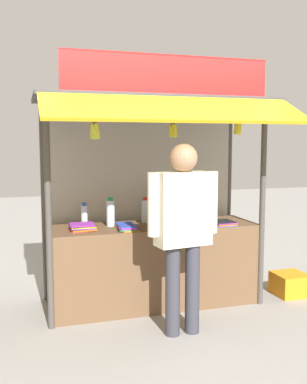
{
  "coord_description": "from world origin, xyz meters",
  "views": [
    {
      "loc": [
        -1.32,
        -4.36,
        1.73
      ],
      "look_at": [
        0.0,
        0.0,
        1.21
      ],
      "focal_mm": 41.12,
      "sensor_mm": 36.0,
      "label": 1
    }
  ],
  "objects_px": {
    "water_bottle_mid_right": "(111,213)",
    "water_bottle_left": "(176,210)",
    "water_bottle_center": "(145,211)",
    "magazine_stack_front_left": "(83,227)",
    "water_bottle_right": "(165,208)",
    "magazine_stack_back_left": "(203,219)",
    "banana_bunch_rightmost": "(173,130)",
    "banana_bunch_inner_right": "(95,131)",
    "magazine_stack_far_left": "(127,227)",
    "magazine_stack_far_right": "(223,223)",
    "banana_bunch_inner_left": "(238,128)",
    "plastic_crate": "(290,284)",
    "water_bottle_back_right": "(194,207)",
    "water_bottle_mid_left": "(84,215)",
    "vendor_person": "(183,221)"
  },
  "relations": [
    {
      "from": "water_bottle_mid_right",
      "to": "water_bottle_left",
      "type": "distance_m",
      "value": 0.77
    },
    {
      "from": "water_bottle_center",
      "to": "magazine_stack_front_left",
      "type": "xyz_separation_m",
      "value": [
        -0.71,
        -0.23,
        -0.1
      ]
    },
    {
      "from": "water_bottle_right",
      "to": "magazine_stack_back_left",
      "type": "height_order",
      "value": "water_bottle_right"
    },
    {
      "from": "magazine_stack_front_left",
      "to": "banana_bunch_rightmost",
      "type": "xyz_separation_m",
      "value": [
        0.81,
        -0.37,
        0.94
      ]
    },
    {
      "from": "banana_bunch_inner_right",
      "to": "banana_bunch_rightmost",
      "type": "relative_size",
      "value": 1.07
    },
    {
      "from": "magazine_stack_far_left",
      "to": "magazine_stack_front_left",
      "type": "bearing_deg",
      "value": 169.24
    },
    {
      "from": "magazine_stack_far_right",
      "to": "banana_bunch_inner_left",
      "type": "relative_size",
      "value": 1.05
    },
    {
      "from": "magazine_stack_far_right",
      "to": "magazine_stack_back_left",
      "type": "bearing_deg",
      "value": 122.49
    },
    {
      "from": "magazine_stack_far_right",
      "to": "water_bottle_left",
      "type": "bearing_deg",
      "value": 134.59
    },
    {
      "from": "water_bottle_right",
      "to": "banana_bunch_inner_left",
      "type": "height_order",
      "value": "banana_bunch_inner_left"
    },
    {
      "from": "water_bottle_right",
      "to": "banana_bunch_rightmost",
      "type": "height_order",
      "value": "banana_bunch_rightmost"
    },
    {
      "from": "plastic_crate",
      "to": "water_bottle_back_right",
      "type": "bearing_deg",
      "value": 160.4
    },
    {
      "from": "banana_bunch_inner_right",
      "to": "plastic_crate",
      "type": "distance_m",
      "value": 2.83
    },
    {
      "from": "water_bottle_center",
      "to": "water_bottle_mid_right",
      "type": "bearing_deg",
      "value": -165.35
    },
    {
      "from": "water_bottle_mid_right",
      "to": "water_bottle_left",
      "type": "relative_size",
      "value": 1.27
    },
    {
      "from": "plastic_crate",
      "to": "water_bottle_mid_right",
      "type": "bearing_deg",
      "value": 172.77
    },
    {
      "from": "water_bottle_mid_left",
      "to": "banana_bunch_inner_left",
      "type": "bearing_deg",
      "value": -22.63
    },
    {
      "from": "plastic_crate",
      "to": "banana_bunch_inner_left",
      "type": "bearing_deg",
      "value": -163.5
    },
    {
      "from": "banana_bunch_rightmost",
      "to": "vendor_person",
      "type": "xyz_separation_m",
      "value": [
        -0.03,
        -0.36,
        -0.8
      ]
    },
    {
      "from": "water_bottle_mid_right",
      "to": "banana_bunch_rightmost",
      "type": "distance_m",
      "value": 1.1
    },
    {
      "from": "magazine_stack_far_left",
      "to": "water_bottle_center",
      "type": "bearing_deg",
      "value": 48.38
    },
    {
      "from": "magazine_stack_far_left",
      "to": "water_bottle_back_right",
      "type": "bearing_deg",
      "value": 20.91
    },
    {
      "from": "magazine_stack_far_left",
      "to": "plastic_crate",
      "type": "height_order",
      "value": "magazine_stack_far_left"
    },
    {
      "from": "water_bottle_left",
      "to": "plastic_crate",
      "type": "height_order",
      "value": "water_bottle_left"
    },
    {
      "from": "banana_bunch_inner_right",
      "to": "banana_bunch_inner_left",
      "type": "relative_size",
      "value": 1.2
    },
    {
      "from": "magazine_stack_back_left",
      "to": "banana_bunch_inner_right",
      "type": "bearing_deg",
      "value": -160.83
    },
    {
      "from": "water_bottle_center",
      "to": "plastic_crate",
      "type": "relative_size",
      "value": 0.79
    },
    {
      "from": "magazine_stack_front_left",
      "to": "magazine_stack_far_right",
      "type": "height_order",
      "value": "magazine_stack_front_left"
    },
    {
      "from": "water_bottle_center",
      "to": "water_bottle_right",
      "type": "distance_m",
      "value": 0.24
    },
    {
      "from": "water_bottle_right",
      "to": "magazine_stack_front_left",
      "type": "relative_size",
      "value": 1.1
    },
    {
      "from": "banana_bunch_inner_right",
      "to": "plastic_crate",
      "type": "height_order",
      "value": "banana_bunch_inner_right"
    },
    {
      "from": "water_bottle_mid_right",
      "to": "water_bottle_left",
      "type": "bearing_deg",
      "value": 8.64
    },
    {
      "from": "water_bottle_mid_right",
      "to": "vendor_person",
      "type": "height_order",
      "value": "vendor_person"
    },
    {
      "from": "water_bottle_center",
      "to": "magazine_stack_front_left",
      "type": "height_order",
      "value": "water_bottle_center"
    },
    {
      "from": "water_bottle_mid_left",
      "to": "magazine_stack_back_left",
      "type": "relative_size",
      "value": 0.93
    },
    {
      "from": "magazine_stack_far_right",
      "to": "vendor_person",
      "type": "xyz_separation_m",
      "value": [
        -0.67,
        -0.58,
        0.15
      ]
    },
    {
      "from": "magazine_stack_front_left",
      "to": "banana_bunch_inner_right",
      "type": "relative_size",
      "value": 0.95
    },
    {
      "from": "water_bottle_mid_right",
      "to": "water_bottle_back_right",
      "type": "bearing_deg",
      "value": 6.75
    },
    {
      "from": "magazine_stack_far_right",
      "to": "vendor_person",
      "type": "distance_m",
      "value": 0.9
    },
    {
      "from": "magazine_stack_back_left",
      "to": "magazine_stack_far_left",
      "type": "relative_size",
      "value": 0.8
    },
    {
      "from": "water_bottle_back_right",
      "to": "water_bottle_right",
      "type": "bearing_deg",
      "value": 174.97
    },
    {
      "from": "water_bottle_left",
      "to": "magazine_stack_far_left",
      "type": "distance_m",
      "value": 0.72
    },
    {
      "from": "water_bottle_mid_left",
      "to": "magazine_stack_back_left",
      "type": "height_order",
      "value": "water_bottle_mid_left"
    },
    {
      "from": "water_bottle_left",
      "to": "plastic_crate",
      "type": "distance_m",
      "value": 1.55
    },
    {
      "from": "water_bottle_mid_left",
      "to": "banana_bunch_inner_left",
      "type": "distance_m",
      "value": 1.8
    },
    {
      "from": "plastic_crate",
      "to": "magazine_stack_far_right",
      "type": "bearing_deg",
      "value": -178.45
    },
    {
      "from": "water_bottle_mid_right",
      "to": "water_bottle_back_right",
      "type": "distance_m",
      "value": 0.98
    },
    {
      "from": "water_bottle_center",
      "to": "magazine_stack_back_left",
      "type": "bearing_deg",
      "value": -15.77
    },
    {
      "from": "water_bottle_mid_left",
      "to": "magazine_stack_front_left",
      "type": "relative_size",
      "value": 0.88
    },
    {
      "from": "water_bottle_left",
      "to": "magazine_stack_far_left",
      "type": "relative_size",
      "value": 0.74
    }
  ]
}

